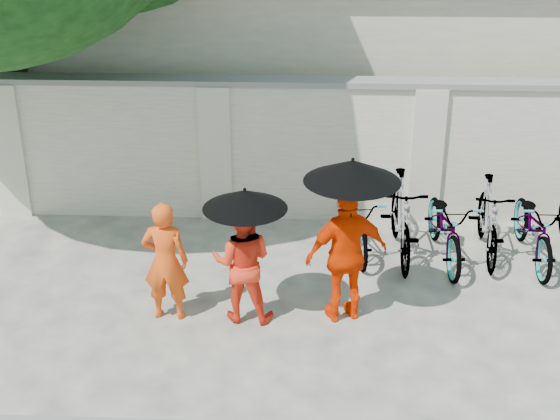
{
  "coord_description": "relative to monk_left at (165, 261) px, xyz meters",
  "views": [
    {
      "loc": [
        0.35,
        -7.36,
        4.93
      ],
      "look_at": [
        0.01,
        0.97,
        1.1
      ],
      "focal_mm": 50.0,
      "sensor_mm": 36.0,
      "label": 1
    }
  ],
  "objects": [
    {
      "name": "monk_left",
      "position": [
        0.0,
        0.0,
        0.0
      ],
      "size": [
        0.54,
        0.36,
        1.45
      ],
      "primitive_type": "imported",
      "rotation": [
        0.0,
        0.0,
        3.11
      ],
      "color": "#FF5313",
      "rests_on": "ground"
    },
    {
      "name": "compound_wall",
      "position": [
        2.27,
        2.86,
        0.28
      ],
      "size": [
        20.0,
        0.3,
        2.0
      ],
      "primitive_type": "cube",
      "color": "beige",
      "rests_on": "ground"
    },
    {
      "name": "bike_1",
      "position": [
        2.83,
        1.64,
        -0.17
      ],
      "size": [
        0.55,
        1.86,
        1.11
      ],
      "primitive_type": "imported",
      "rotation": [
        0.0,
        0.0,
        0.01
      ],
      "color": "gray",
      "rests_on": "ground"
    },
    {
      "name": "bike_2",
      "position": [
        3.41,
        1.55,
        -0.25
      ],
      "size": [
        0.75,
        1.84,
        0.95
      ],
      "primitive_type": "imported",
      "rotation": [
        0.0,
        0.0,
        0.07
      ],
      "color": "gray",
      "rests_on": "ground"
    },
    {
      "name": "parasol_center",
      "position": [
        0.92,
        -0.06,
        0.81
      ],
      "size": [
        0.93,
        0.93,
        0.82
      ],
      "color": "black",
      "rests_on": "ground"
    },
    {
      "name": "bike_4",
      "position": [
        4.57,
        1.58,
        -0.25
      ],
      "size": [
        0.63,
        1.8,
        0.94
      ],
      "primitive_type": "imported",
      "rotation": [
        0.0,
        0.0,
        0.0
      ],
      "color": "gray",
      "rests_on": "ground"
    },
    {
      "name": "monk_center",
      "position": [
        0.87,
        0.02,
        0.0
      ],
      "size": [
        0.74,
        0.6,
        1.45
      ],
      "primitive_type": "imported",
      "rotation": [
        0.0,
        0.0,
        3.07
      ],
      "color": "#FF3619",
      "rests_on": "ground"
    },
    {
      "name": "ground",
      "position": [
        1.27,
        -0.34,
        -0.72
      ],
      "size": [
        80.0,
        80.0,
        0.0
      ],
      "primitive_type": "plane",
      "color": "beige"
    },
    {
      "name": "building_behind",
      "position": [
        3.27,
        6.66,
        0.88
      ],
      "size": [
        14.0,
        6.0,
        3.2
      ],
      "primitive_type": "cube",
      "color": "beige",
      "rests_on": "ground"
    },
    {
      "name": "bike_3",
      "position": [
        3.99,
        1.71,
        -0.21
      ],
      "size": [
        0.61,
        1.75,
        1.03
      ],
      "primitive_type": "imported",
      "rotation": [
        0.0,
        0.0,
        -0.08
      ],
      "color": "gray",
      "rests_on": "ground"
    },
    {
      "name": "monk_right",
      "position": [
        2.05,
        0.07,
        0.1
      ],
      "size": [
        1.04,
        0.69,
        1.64
      ],
      "primitive_type": "imported",
      "rotation": [
        0.0,
        0.0,
        3.47
      ],
      "color": "#FF3500",
      "rests_on": "ground"
    },
    {
      "name": "bike_0",
      "position": [
        2.25,
        1.75,
        -0.29
      ],
      "size": [
        0.78,
        1.71,
        0.87
      ],
      "primitive_type": "imported",
      "rotation": [
        0.0,
        0.0,
        0.13
      ],
      "color": "gray",
      "rests_on": "ground"
    },
    {
      "name": "parasol_right",
      "position": [
        2.07,
        -0.01,
        1.14
      ],
      "size": [
        1.05,
        1.05,
        1.06
      ],
      "color": "black",
      "rests_on": "ground"
    }
  ]
}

